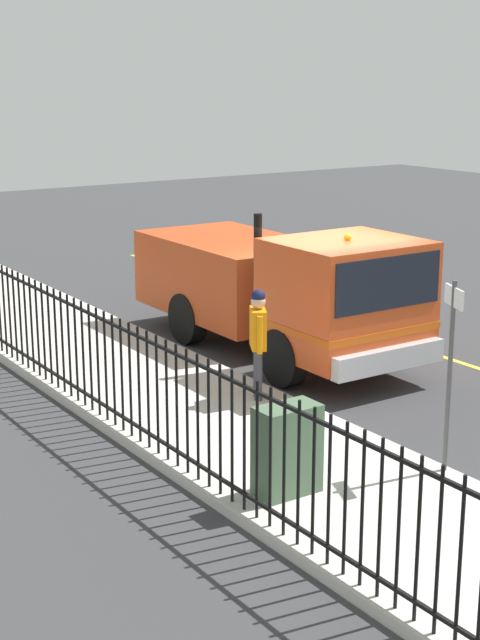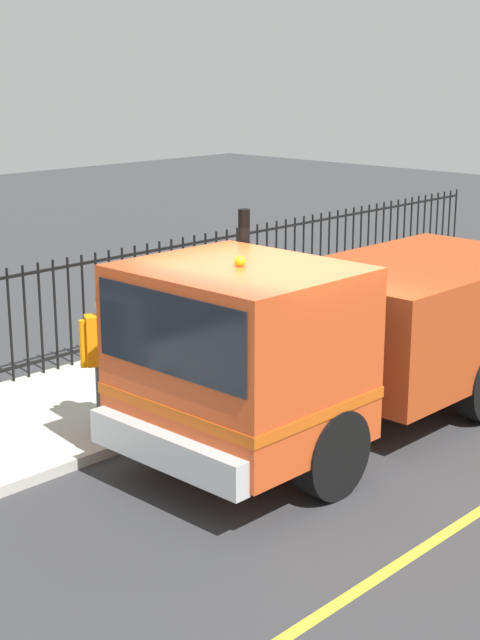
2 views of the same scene
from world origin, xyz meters
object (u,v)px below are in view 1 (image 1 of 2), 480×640
work_truck (286,285)px  worker_standing (258,332)px  utility_cabinet (287,450)px  traffic_cone (302,302)px  street_sign (451,354)px

work_truck → worker_standing: bearing=45.0°
worker_standing → utility_cabinet: bearing=-179.7°
utility_cabinet → traffic_cone: size_ratio=1.47×
traffic_cone → work_truck: bearing=46.5°
work_truck → traffic_cone: size_ratio=8.75×
worker_standing → utility_cabinet: 3.42m
utility_cabinet → traffic_cone: bearing=-128.6°
traffic_cone → street_sign: street_sign is taller
work_truck → traffic_cone: bearing=-133.1°
street_sign → utility_cabinet: bearing=-15.4°
utility_cabinet → traffic_cone: (-5.47, -6.86, -0.30)m
utility_cabinet → street_sign: 2.32m
worker_standing → street_sign: 3.57m
worker_standing → traffic_cone: size_ratio=2.31×
worker_standing → traffic_cone: bearing=-15.1°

